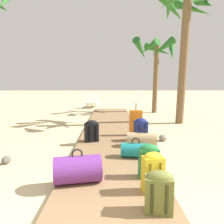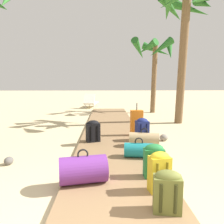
{
  "view_description": "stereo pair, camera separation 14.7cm",
  "coord_description": "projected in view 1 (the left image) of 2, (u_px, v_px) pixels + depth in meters",
  "views": [
    {
      "loc": [
        -0.03,
        -1.53,
        1.57
      ],
      "look_at": [
        0.04,
        5.72,
        0.55
      ],
      "focal_mm": 36.09,
      "sensor_mm": 36.0,
      "label": 1
    },
    {
      "loc": [
        -0.18,
        -1.53,
        1.57
      ],
      "look_at": [
        0.04,
        5.72,
        0.55
      ],
      "focal_mm": 36.09,
      "sensor_mm": 36.0,
      "label": 2
    }
  ],
  "objects": [
    {
      "name": "duffel_bag_tan",
      "position": [
        142.0,
        140.0,
        5.06
      ],
      "size": [
        0.71,
        0.44,
        0.43
      ],
      "color": "tan",
      "rests_on": "boardwalk"
    },
    {
      "name": "rock_left_mid",
      "position": [
        6.0,
        160.0,
        4.25
      ],
      "size": [
        0.21,
        0.23,
        0.15
      ],
      "primitive_type": "ellipsoid",
      "rotation": [
        0.0,
        0.0,
        1.17
      ],
      "color": "#5B5651",
      "rests_on": "ground"
    },
    {
      "name": "lounge_chair",
      "position": [
        93.0,
        102.0,
        13.14
      ],
      "size": [
        0.8,
        1.6,
        0.8
      ],
      "color": "white",
      "rests_on": "ground"
    },
    {
      "name": "palm_tree_near_right",
      "position": [
        186.0,
        19.0,
        7.65
      ],
      "size": [
        2.21,
        2.36,
        4.66
      ],
      "color": "brown",
      "rests_on": "ground"
    },
    {
      "name": "boardwalk",
      "position": [
        111.0,
        131.0,
        6.88
      ],
      "size": [
        1.63,
        10.39,
        0.08
      ],
      "primitive_type": "cube",
      "color": "olive",
      "rests_on": "ground"
    },
    {
      "name": "backpack_green",
      "position": [
        149.0,
        160.0,
        3.46
      ],
      "size": [
        0.31,
        0.21,
        0.52
      ],
      "color": "#237538",
      "rests_on": "boardwalk"
    },
    {
      "name": "rock_right_mid",
      "position": [
        163.0,
        138.0,
        5.87
      ],
      "size": [
        0.3,
        0.3,
        0.17
      ],
      "primitive_type": "ellipsoid",
      "rotation": [
        0.0,
        0.0,
        0.92
      ],
      "color": "gray",
      "rests_on": "ground"
    },
    {
      "name": "rock_right_far",
      "position": [
        139.0,
        117.0,
        8.97
      ],
      "size": [
        0.31,
        0.34,
        0.22
      ],
      "primitive_type": "ellipsoid",
      "rotation": [
        0.0,
        0.0,
        1.17
      ],
      "color": "#5B5651",
      "rests_on": "ground"
    },
    {
      "name": "duffel_bag_teal",
      "position": [
        136.0,
        150.0,
        4.37
      ],
      "size": [
        0.59,
        0.35,
        0.39
      ],
      "color": "#197A7F",
      "rests_on": "boardwalk"
    },
    {
      "name": "backpack_olive",
      "position": [
        159.0,
        191.0,
        2.53
      ],
      "size": [
        0.34,
        0.25,
        0.49
      ],
      "color": "olive",
      "rests_on": "boardwalk"
    },
    {
      "name": "backpack_yellow",
      "position": [
        153.0,
        171.0,
        2.99
      ],
      "size": [
        0.3,
        0.24,
        0.55
      ],
      "color": "gold",
      "rests_on": "boardwalk"
    },
    {
      "name": "palm_tree_far_right",
      "position": [
        156.0,
        54.0,
        10.59
      ],
      "size": [
        2.16,
        2.02,
        3.57
      ],
      "color": "brown",
      "rests_on": "ground"
    },
    {
      "name": "backpack_navy",
      "position": [
        141.0,
        129.0,
        5.57
      ],
      "size": [
        0.34,
        0.31,
        0.57
      ],
      "color": "navy",
      "rests_on": "boardwalk"
    },
    {
      "name": "ground_plane",
      "position": [
        111.0,
        141.0,
        5.85
      ],
      "size": [
        60.0,
        60.0,
        0.0
      ],
      "primitive_type": "plane",
      "color": "#CCB789"
    },
    {
      "name": "duffel_bag_purple",
      "position": [
        77.0,
        169.0,
        3.28
      ],
      "size": [
        0.75,
        0.53,
        0.51
      ],
      "color": "#6B2D84",
      "rests_on": "boardwalk"
    },
    {
      "name": "backpack_black",
      "position": [
        91.0,
        130.0,
        5.5
      ],
      "size": [
        0.37,
        0.3,
        0.53
      ],
      "color": "black",
      "rests_on": "boardwalk"
    },
    {
      "name": "suitcase_orange",
      "position": [
        136.0,
        123.0,
        6.11
      ],
      "size": [
        0.34,
        0.22,
        0.89
      ],
      "color": "orange",
      "rests_on": "boardwalk"
    }
  ]
}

